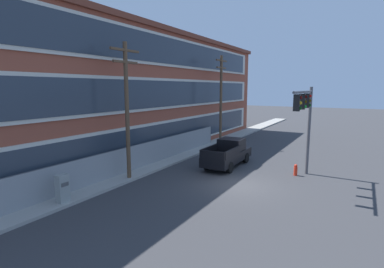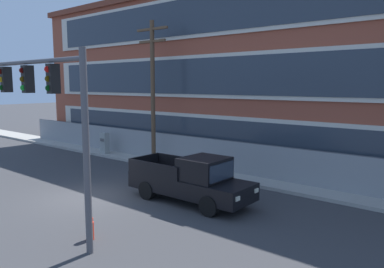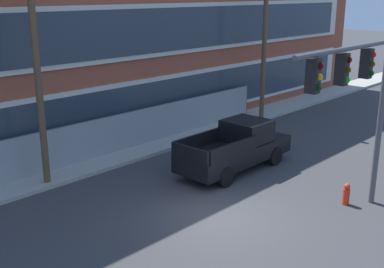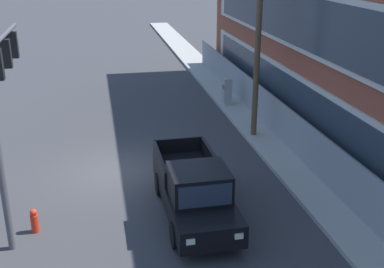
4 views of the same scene
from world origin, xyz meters
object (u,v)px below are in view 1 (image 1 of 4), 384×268
utility_pole_near_corner (127,106)px  utility_pole_midblock (221,97)px  fire_hydrant (296,170)px  pickup_truck_black (228,153)px  electrical_cabinet (63,190)px  traffic_signal_mast (305,113)px

utility_pole_near_corner → utility_pole_midblock: (13.72, -0.16, 0.20)m
utility_pole_midblock → fire_hydrant: utility_pole_midblock is taller
utility_pole_near_corner → fire_hydrant: size_ratio=11.07×
utility_pole_midblock → fire_hydrant: size_ratio=11.59×
pickup_truck_black → electrical_cabinet: (-11.33, 4.17, -0.14)m
fire_hydrant → electrical_cabinet: bearing=140.8°
utility_pole_midblock → electrical_cabinet: 19.05m
utility_pole_near_corner → fire_hydrant: (6.35, -9.11, -4.40)m
fire_hydrant → utility_pole_near_corner: bearing=124.9°
utility_pole_near_corner → electrical_cabinet: size_ratio=5.38×
traffic_signal_mast → utility_pole_near_corner: bearing=118.7°
utility_pole_near_corner → fire_hydrant: bearing=-55.1°
traffic_signal_mast → utility_pole_near_corner: (-5.31, 9.69, 0.42)m
electrical_cabinet → fire_hydrant: 14.49m
utility_pole_midblock → utility_pole_near_corner: bearing=179.3°
traffic_signal_mast → pickup_truck_black: traffic_signal_mast is taller
electrical_cabinet → fire_hydrant: electrical_cabinet is taller
traffic_signal_mast → electrical_cabinet: (-10.18, 9.73, -3.55)m
pickup_truck_black → fire_hydrant: (-0.10, -4.99, -0.57)m
traffic_signal_mast → pickup_truck_black: (1.14, 5.56, -3.41)m
traffic_signal_mast → fire_hydrant: (1.04, 0.58, -3.98)m
utility_pole_midblock → electrical_cabinet: utility_pole_midblock is taller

